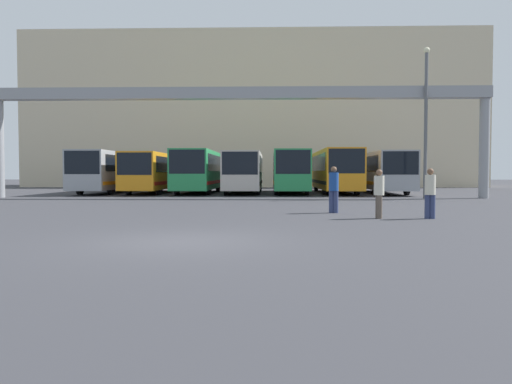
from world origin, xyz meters
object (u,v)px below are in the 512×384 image
pedestrian_mid_left (430,192)px  bus_slot_6 (381,170)px  bus_slot_3 (244,170)px  lamp_post (426,117)px  bus_slot_5 (335,169)px  bus_slot_0 (110,170)px  bus_slot_4 (290,169)px  bus_slot_1 (154,171)px  pedestrian_near_left (379,192)px  bus_slot_2 (199,169)px  pedestrian_near_right (334,188)px

pedestrian_mid_left → bus_slot_6: bearing=-82.4°
bus_slot_3 → lamp_post: bearing=-34.6°
pedestrian_mid_left → bus_slot_5: bearing=-73.1°
bus_slot_0 → bus_slot_4: 13.85m
bus_slot_4 → lamp_post: bearing=-44.8°
bus_slot_1 → pedestrian_near_left: bus_slot_1 is taller
bus_slot_1 → pedestrian_mid_left: bus_slot_1 is taller
bus_slot_4 → pedestrian_near_left: bearing=-83.9°
bus_slot_0 → pedestrian_mid_left: (17.81, -21.02, -0.88)m
bus_slot_1 → bus_slot_3: size_ratio=1.01×
bus_slot_3 → pedestrian_mid_left: bus_slot_3 is taller
bus_slot_1 → bus_slot_5: bus_slot_5 is taller
lamp_post → bus_slot_2: bearing=152.3°
bus_slot_4 → pedestrian_mid_left: bearing=-79.3°
pedestrian_mid_left → bus_slot_2: bearing=-46.9°
bus_slot_0 → bus_slot_1: bearing=-0.4°
bus_slot_0 → bus_slot_4: (13.85, -0.13, 0.02)m
bus_slot_3 → bus_slot_6: size_ratio=0.96×
pedestrian_near_left → bus_slot_3: bearing=-169.2°
bus_slot_0 → pedestrian_mid_left: 27.56m
bus_slot_0 → bus_slot_5: 17.32m
bus_slot_4 → pedestrian_near_left: bus_slot_4 is taller
bus_slot_5 → pedestrian_mid_left: bearing=-88.7°
bus_slot_2 → bus_slot_5: 10.40m
bus_slot_0 → pedestrian_near_right: 23.87m
bus_slot_1 → lamp_post: lamp_post is taller
bus_slot_1 → pedestrian_near_left: (12.63, -20.96, -0.83)m
pedestrian_near_left → bus_slot_4: bearing=-178.3°
bus_slot_2 → bus_slot_3: size_ratio=0.99×
bus_slot_3 → pedestrian_near_left: bearing=-74.7°
bus_slot_1 → bus_slot_3: bus_slot_3 is taller
pedestrian_near_left → bus_slot_0: bearing=-147.0°
bus_slot_6 → pedestrian_mid_left: bus_slot_6 is taller
pedestrian_mid_left → lamp_post: lamp_post is taller
bus_slot_0 → bus_slot_1: size_ratio=1.00×
bus_slot_0 → bus_slot_3: (10.39, -0.11, -0.04)m
bus_slot_0 → bus_slot_5: (17.32, 0.39, 0.06)m
pedestrian_near_right → bus_slot_1: bearing=141.2°
bus_slot_5 → pedestrian_near_right: 19.24m
lamp_post → pedestrian_near_left: bearing=-113.0°
pedestrian_near_left → pedestrian_near_right: bearing=-156.2°
pedestrian_mid_left → lamp_post: bearing=-90.8°
bus_slot_5 → pedestrian_mid_left: size_ratio=7.10×
bus_slot_5 → pedestrian_near_left: bus_slot_5 is taller
pedestrian_near_right → lamp_post: 13.34m
bus_slot_0 → pedestrian_mid_left: bus_slot_0 is taller
bus_slot_4 → lamp_post: 11.42m
bus_slot_1 → bus_slot_4: bearing=-0.6°
bus_slot_4 → bus_slot_5: bearing=8.5°
bus_slot_5 → bus_slot_6: 3.47m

